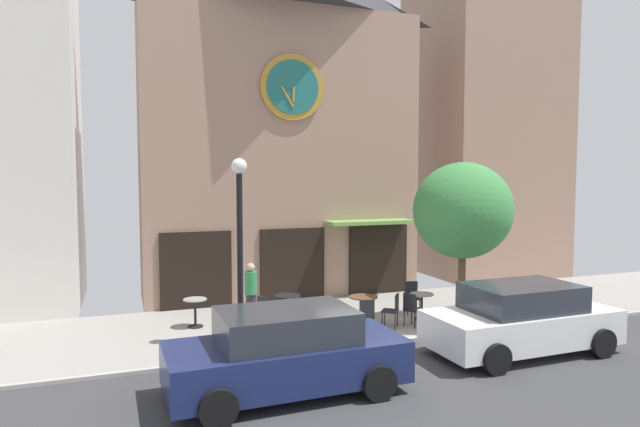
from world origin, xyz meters
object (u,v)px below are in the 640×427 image
at_px(parked_car_white, 521,319).
at_px(cafe_table_leftmost, 287,304).
at_px(cafe_chair_facing_wall, 292,312).
at_px(cafe_chair_curbside, 393,308).
at_px(cafe_table_rightmost, 363,304).
at_px(cafe_table_near_door, 195,309).
at_px(cafe_chair_near_lamp, 412,295).
at_px(cafe_chair_left_end, 366,314).
at_px(cafe_table_near_curb, 422,302).
at_px(cafe_chair_mid_row, 266,310).
at_px(pedestrian_green, 251,294).
at_px(street_lamp, 240,251).
at_px(parked_car_navy, 286,352).
at_px(cafe_chair_corner, 412,307).
at_px(street_tree, 463,211).

bearing_deg(parked_car_white, cafe_table_leftmost, 136.03).
distance_m(cafe_chair_facing_wall, cafe_chair_curbside, 2.64).
bearing_deg(parked_car_white, cafe_table_rightmost, 126.04).
height_order(cafe_table_near_door, cafe_chair_near_lamp, cafe_chair_near_lamp).
distance_m(cafe_table_rightmost, cafe_chair_left_end, 0.88).
xyz_separation_m(cafe_table_rightmost, cafe_table_near_curb, (1.72, -0.09, -0.07)).
xyz_separation_m(cafe_chair_mid_row, pedestrian_green, (-0.25, 0.58, 0.33)).
relative_size(cafe_chair_left_end, cafe_chair_facing_wall, 1.00).
height_order(street_lamp, pedestrian_green, street_lamp).
distance_m(cafe_chair_mid_row, cafe_chair_near_lamp, 4.43).
xyz_separation_m(street_lamp, parked_car_navy, (0.19, -3.12, -1.46)).
bearing_deg(cafe_chair_facing_wall, cafe_chair_near_lamp, 10.49).
distance_m(cafe_table_near_door, cafe_table_rightmost, 4.42).
height_order(cafe_table_near_door, cafe_chair_curbside, cafe_chair_curbside).
distance_m(cafe_chair_corner, parked_car_navy, 5.30).
bearing_deg(cafe_chair_curbside, street_lamp, 179.86).
distance_m(cafe_chair_left_end, parked_car_navy, 4.06).
bearing_deg(cafe_chair_left_end, cafe_table_near_curb, 19.92).
xyz_separation_m(cafe_chair_left_end, cafe_chair_mid_row, (-2.26, 1.18, 0.00)).
xyz_separation_m(cafe_chair_left_end, cafe_chair_corner, (1.42, 0.22, 0.00)).
relative_size(cafe_chair_corner, parked_car_white, 0.21).
bearing_deg(cafe_table_rightmost, cafe_chair_curbside, -42.04).
height_order(cafe_chair_facing_wall, cafe_chair_near_lamp, same).
distance_m(cafe_table_leftmost, cafe_table_rightmost, 2.02).
distance_m(street_lamp, cafe_chair_facing_wall, 2.26).
bearing_deg(cafe_chair_near_lamp, cafe_table_leftmost, 178.25).
relative_size(street_tree, parked_car_navy, 1.00).
height_order(cafe_table_near_door, parked_car_navy, parked_car_navy).
distance_m(cafe_chair_near_lamp, cafe_chair_corner, 1.50).
bearing_deg(cafe_chair_curbside, parked_car_white, -56.91).
xyz_separation_m(pedestrian_green, parked_car_navy, (-0.40, -4.60, -0.10)).
relative_size(cafe_table_near_door, cafe_chair_facing_wall, 0.83).
relative_size(cafe_chair_left_end, cafe_chair_curbside, 1.00).
xyz_separation_m(cafe_table_near_door, pedestrian_green, (1.40, -0.39, 0.37)).
bearing_deg(street_lamp, cafe_chair_facing_wall, 20.16).
xyz_separation_m(cafe_table_leftmost, parked_car_navy, (-1.36, -4.47, 0.22)).
xyz_separation_m(cafe_chair_mid_row, cafe_chair_curbside, (3.17, -0.91, 0.00)).
height_order(street_lamp, cafe_table_near_curb, street_lamp).
xyz_separation_m(cafe_table_near_curb, cafe_chair_curbside, (-1.12, -0.46, 0.03)).
xyz_separation_m(street_lamp, street_tree, (5.94, -0.21, 0.82)).
relative_size(street_tree, cafe_chair_mid_row, 4.80).
bearing_deg(street_tree, cafe_chair_corner, 174.29).
bearing_deg(parked_car_navy, cafe_table_near_door, 101.34).
bearing_deg(cafe_table_near_curb, cafe_chair_left_end, -160.08).
bearing_deg(parked_car_white, cafe_chair_curbside, 123.09).
bearing_deg(parked_car_white, street_lamp, 154.65).
xyz_separation_m(cafe_table_near_door, cafe_chair_facing_wall, (2.23, -1.35, 0.04)).
bearing_deg(cafe_chair_left_end, cafe_table_near_door, 151.09).
bearing_deg(street_tree, cafe_chair_near_lamp, 115.40).
distance_m(street_lamp, cafe_table_near_curb, 5.42).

